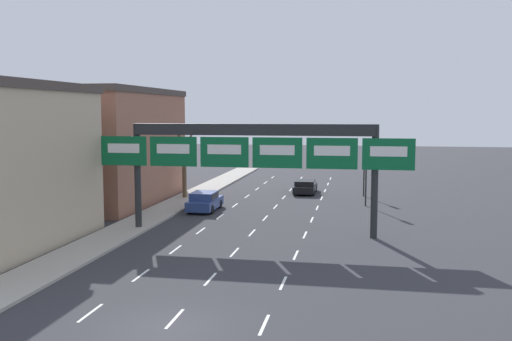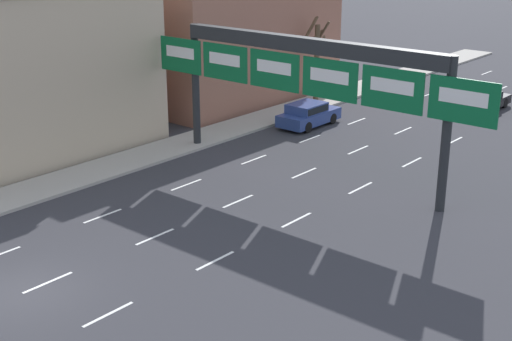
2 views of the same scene
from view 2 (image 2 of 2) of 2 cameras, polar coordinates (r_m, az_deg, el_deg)
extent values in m
plane|color=#333338|center=(25.69, -18.17, -9.33)|extent=(220.00, 220.00, 0.00)
cube|color=white|center=(31.18, -12.16, -3.58)|extent=(0.12, 2.00, 0.01)
cube|color=white|center=(34.20, -5.59, -1.14)|extent=(0.12, 2.00, 0.01)
cube|color=white|center=(37.64, -0.16, 0.88)|extent=(0.12, 2.00, 0.01)
cube|color=white|center=(41.40, 4.32, 2.55)|extent=(0.12, 2.00, 0.01)
cube|color=white|center=(45.40, 8.05, 3.92)|extent=(0.12, 2.00, 0.01)
cube|color=white|center=(49.59, 11.17, 5.05)|extent=(0.12, 2.00, 0.01)
cube|color=white|center=(53.91, 13.80, 5.99)|extent=(0.12, 2.00, 0.01)
cube|color=white|center=(58.34, 16.05, 6.78)|extent=(0.12, 2.00, 0.01)
cube|color=white|center=(62.85, 17.98, 7.45)|extent=(0.12, 2.00, 0.01)
cube|color=white|center=(26.14, -16.31, -8.60)|extent=(0.12, 2.00, 0.01)
cube|color=white|center=(28.82, -8.08, -5.27)|extent=(0.12, 2.00, 0.01)
cube|color=white|center=(32.06, -1.45, -2.48)|extent=(0.12, 2.00, 0.01)
cube|color=white|center=(35.71, 3.88, -0.20)|extent=(0.12, 2.00, 0.01)
cube|color=white|center=(39.65, 8.18, 1.64)|extent=(0.12, 2.00, 0.01)
cube|color=white|center=(43.81, 11.69, 3.14)|extent=(0.12, 2.00, 0.01)
cube|color=white|center=(48.14, 14.59, 4.36)|extent=(0.12, 2.00, 0.01)
cube|color=white|center=(52.58, 17.01, 5.37)|extent=(0.12, 2.00, 0.01)
cube|color=white|center=(57.11, 19.05, 6.21)|extent=(0.12, 2.00, 0.01)
cube|color=white|center=(23.73, -11.74, -11.20)|extent=(0.12, 2.00, 0.01)
cube|color=white|center=(26.66, -3.28, -7.22)|extent=(0.12, 2.00, 0.01)
cube|color=white|center=(30.13, 3.27, -3.97)|extent=(0.12, 2.00, 0.01)
cube|color=white|center=(33.99, 8.35, -1.39)|extent=(0.12, 2.00, 0.01)
cube|color=white|center=(38.11, 12.37, 0.65)|extent=(0.12, 2.00, 0.01)
cube|color=white|center=(42.42, 15.58, 2.29)|extent=(0.12, 2.00, 0.01)
cube|color=white|center=(46.87, 18.20, 3.62)|extent=(0.12, 2.00, 0.01)
cylinder|color=#232628|center=(39.36, -4.84, 6.74)|extent=(0.41, 0.41, 6.77)
cylinder|color=#232628|center=(31.03, 14.98, 2.71)|extent=(0.41, 0.41, 6.77)
cube|color=#232628|center=(34.04, 4.03, 9.99)|extent=(14.80, 0.60, 0.70)
cube|color=#0C6033|center=(39.33, -6.05, 9.16)|extent=(3.01, 0.08, 1.84)
cube|color=white|center=(39.27, -6.10, 9.38)|extent=(2.11, 0.02, 0.59)
cube|color=#0C6033|center=(37.08, -2.50, 8.63)|extent=(3.01, 0.08, 1.84)
cube|color=white|center=(37.02, -2.55, 8.87)|extent=(2.11, 0.02, 0.59)
cube|color=#0C6033|center=(35.00, 1.47, 8.00)|extent=(3.01, 0.08, 1.84)
cube|color=white|center=(34.93, 1.43, 8.26)|extent=(2.11, 0.02, 0.59)
cube|color=#0C6033|center=(33.10, 5.91, 7.25)|extent=(3.01, 0.08, 1.84)
cube|color=white|center=(33.03, 5.88, 7.52)|extent=(2.11, 0.02, 0.59)
cube|color=#0C6033|center=(31.43, 10.84, 6.37)|extent=(3.01, 0.08, 1.84)
cube|color=white|center=(31.35, 10.81, 6.65)|extent=(2.11, 0.02, 0.59)
cube|color=#0C6033|center=(30.02, 16.25, 5.34)|extent=(3.01, 0.08, 1.84)
cube|color=white|center=(29.94, 16.24, 5.63)|extent=(2.11, 0.02, 0.59)
cube|color=#9E6651|center=(51.12, -2.55, 10.90)|extent=(9.35, 15.44, 8.90)
cube|color=black|center=(50.06, 17.80, 5.20)|extent=(1.87, 4.64, 0.59)
cube|color=black|center=(49.69, 17.73, 5.71)|extent=(1.72, 2.41, 0.43)
cube|color=black|center=(49.69, 17.73, 5.71)|extent=(1.76, 2.22, 0.31)
cylinder|color=black|center=(51.66, 17.53, 5.45)|extent=(0.22, 0.66, 0.66)
cylinder|color=black|center=(51.06, 19.27, 5.11)|extent=(0.22, 0.66, 0.66)
cylinder|color=black|center=(49.16, 16.23, 4.91)|extent=(0.22, 0.66, 0.66)
cylinder|color=black|center=(48.53, 18.05, 4.55)|extent=(0.22, 0.66, 0.66)
cube|color=navy|center=(43.99, 4.26, 4.30)|extent=(1.87, 4.35, 0.71)
cube|color=navy|center=(43.63, 4.07, 5.03)|extent=(1.72, 2.26, 0.56)
cube|color=black|center=(43.63, 4.07, 5.03)|extent=(1.76, 2.08, 0.40)
cylinder|color=black|center=(45.55, 4.36, 4.53)|extent=(0.22, 0.66, 0.66)
cylinder|color=black|center=(44.62, 6.12, 4.16)|extent=(0.22, 0.66, 0.66)
cylinder|color=black|center=(43.53, 2.33, 3.87)|extent=(0.22, 0.66, 0.66)
cylinder|color=black|center=(42.55, 4.13, 3.47)|extent=(0.22, 0.66, 0.66)
cylinder|color=brown|center=(49.58, 4.87, 8.58)|extent=(0.36, 0.36, 5.18)
cylinder|color=brown|center=(49.58, 4.48, 11.35)|extent=(0.33, 1.23, 1.43)
cylinder|color=brown|center=(49.76, 5.27, 10.80)|extent=(1.28, 0.28, 1.89)
cylinder|color=brown|center=(49.66, 4.32, 11.16)|extent=(0.26, 1.51, 1.67)
cylinder|color=brown|center=(49.96, 4.59, 10.45)|extent=(0.90, 1.39, 1.26)
cylinder|color=brown|center=(49.28, 5.53, 10.13)|extent=(0.67, 1.10, 1.13)
camera|label=1|loc=(15.63, -72.84, -11.30)|focal=40.00mm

